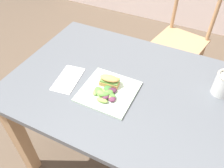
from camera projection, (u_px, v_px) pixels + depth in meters
name	position (u px, v px, depth m)	size (l,w,h in m)	color
ground_plane	(108.00, 161.00, 1.64)	(8.47, 8.47, 0.00)	brown
dining_table	(119.00, 100.00, 1.26)	(1.12, 0.83, 0.74)	#51565B
chair_wooden_far	(182.00, 40.00, 1.96)	(0.47, 0.47, 0.87)	tan
plate_lunch	(108.00, 91.00, 1.11)	(0.26, 0.26, 0.01)	beige
sandwich_half_front	(109.00, 80.00, 1.12)	(0.10, 0.07, 0.06)	tan
salad_mixed_greens	(105.00, 93.00, 1.08)	(0.14, 0.12, 0.03)	#84A84C
napkin_folded	(68.00, 79.00, 1.18)	(0.11, 0.20, 0.00)	white
fork_on_napkin	(70.00, 76.00, 1.19)	(0.03, 0.19, 0.00)	silver
mason_jar_iced_tea	(224.00, 85.00, 1.08)	(0.09, 0.09, 0.12)	gold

